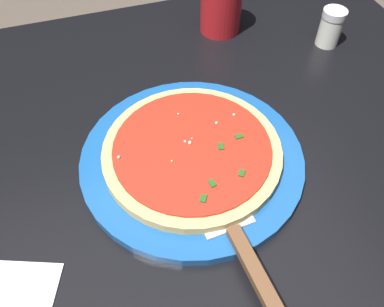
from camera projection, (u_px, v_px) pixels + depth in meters
The scene contains 7 objects.
restaurant_table at pixel (176, 196), 0.72m from camera, with size 1.13×0.87×0.78m.
serving_plate at pixel (192, 158), 0.59m from camera, with size 0.34×0.34×0.02m, color #195199.
pizza at pixel (192, 151), 0.58m from camera, with size 0.27×0.27×0.02m.
pizza_server at pixel (241, 246), 0.49m from camera, with size 0.08×0.22×0.01m.
cup_tall_drink at pixel (221, 3), 0.78m from camera, with size 0.08×0.08×0.12m, color #B2191E.
napkin_folded_right at pixel (0, 302), 0.46m from camera, with size 0.13×0.10×0.00m, color white.
parmesan_shaker at pixel (331, 27), 0.76m from camera, with size 0.05×0.05×0.07m.
Camera 1 is at (-0.10, -0.38, 1.25)m, focal length 36.45 mm.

